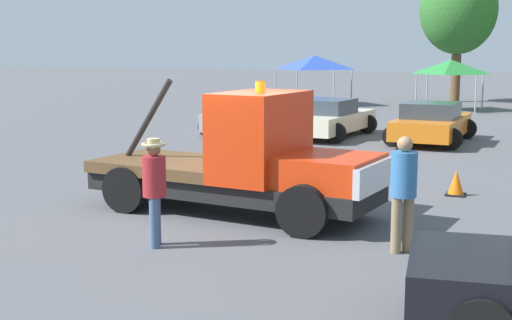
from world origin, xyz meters
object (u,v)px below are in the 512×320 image
object	(u,v)px
canopy_tent_green	(451,67)
tree_left	(458,10)
parked_car_cream	(327,118)
person_near_truck	(404,186)
traffic_cone	(456,184)
person_at_hood	(154,183)
parked_car_silver	(246,115)
tow_truck	(248,164)
canopy_tent_blue	(315,62)
parked_car_orange	(432,123)

from	to	relation	value
canopy_tent_green	tree_left	size ratio (longest dim) A/B	0.37
parked_car_cream	canopy_tent_green	distance (m)	12.90
canopy_tent_green	tree_left	bearing A→B (deg)	96.15
person_near_truck	canopy_tent_green	xyz separation A→B (m)	(-3.32, 25.75, 1.10)
parked_car_cream	traffic_cone	distance (m)	10.17
person_near_truck	parked_car_cream	bearing A→B (deg)	-25.10
person_at_hood	parked_car_silver	distance (m)	15.27
tow_truck	canopy_tent_blue	bearing A→B (deg)	111.69
parked_car_silver	canopy_tent_green	bearing A→B (deg)	-31.11
tow_truck	person_at_hood	distance (m)	2.57
canopy_tent_green	person_near_truck	bearing A→B (deg)	-82.66
person_near_truck	canopy_tent_blue	bearing A→B (deg)	-25.95
parked_car_cream	tree_left	world-z (taller)	tree_left
tow_truck	parked_car_cream	xyz separation A→B (m)	(-2.37, 11.85, -0.32)
canopy_tent_blue	tree_left	size ratio (longest dim) A/B	0.43
canopy_tent_blue	canopy_tent_green	xyz separation A→B (m)	(7.25, -0.32, -0.16)
person_near_truck	parked_car_orange	xyz separation A→B (m)	(-1.92, 13.02, -0.39)
traffic_cone	tree_left	bearing A→B (deg)	98.57
parked_car_cream	tow_truck	bearing A→B (deg)	-164.62
person_near_truck	parked_car_silver	bearing A→B (deg)	-14.51
parked_car_orange	canopy_tent_blue	world-z (taller)	canopy_tent_blue
canopy_tent_green	tree_left	xyz separation A→B (m)	(-0.64, 5.96, 3.06)
tow_truck	parked_car_silver	size ratio (longest dim) A/B	1.14
parked_car_silver	traffic_cone	xyz separation A→B (m)	(8.82, -8.46, -0.40)
person_at_hood	tree_left	distance (m)	33.23
person_at_hood	parked_car_silver	size ratio (longest dim) A/B	0.34
tree_left	traffic_cone	xyz separation A→B (m)	(4.07, -27.03, -4.94)
parked_car_silver	canopy_tent_green	world-z (taller)	canopy_tent_green
parked_car_cream	tree_left	bearing A→B (deg)	-0.82
person_near_truck	traffic_cone	bearing A→B (deg)	-49.42
canopy_tent_blue	tree_left	world-z (taller)	tree_left
tow_truck	person_at_hood	world-z (taller)	tow_truck
tow_truck	canopy_tent_blue	world-z (taller)	canopy_tent_blue
canopy_tent_blue	parked_car_orange	bearing A→B (deg)	-56.47
person_near_truck	canopy_tent_green	bearing A→B (deg)	-40.67
parked_car_silver	parked_car_orange	size ratio (longest dim) A/B	1.14
person_near_truck	person_at_hood	bearing A→B (deg)	60.95
canopy_tent_green	parked_car_orange	bearing A→B (deg)	-83.73
parked_car_silver	traffic_cone	size ratio (longest dim) A/B	9.25
person_near_truck	tree_left	world-z (taller)	tree_left
tree_left	traffic_cone	size ratio (longest dim) A/B	14.08
parked_car_silver	tree_left	size ratio (longest dim) A/B	0.66
person_at_hood	canopy_tent_blue	xyz separation A→B (m)	(-6.93, 27.32, 1.29)
person_near_truck	person_at_hood	size ratio (longest dim) A/B	1.04
parked_car_silver	person_at_hood	bearing A→B (deg)	-168.57
parked_car_cream	traffic_cone	bearing A→B (deg)	-142.09
person_at_hood	canopy_tent_green	size ratio (longest dim) A/B	0.60
parked_car_cream	tree_left	size ratio (longest dim) A/B	0.61
person_near_truck	tree_left	xyz separation A→B (m)	(-3.96, 31.71, 4.16)
person_near_truck	parked_car_cream	world-z (taller)	person_near_truck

